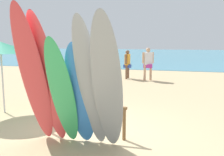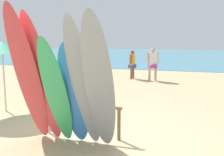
# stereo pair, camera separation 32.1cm
# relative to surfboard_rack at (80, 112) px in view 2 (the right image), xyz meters

# --- Properties ---
(ground) EXTENTS (60.00, 60.00, 0.00)m
(ground) POSITION_rel_surfboard_rack_xyz_m (0.00, 14.00, -0.51)
(ground) COLOR tan
(ocean_water) EXTENTS (60.00, 40.00, 0.02)m
(ocean_water) POSITION_rel_surfboard_rack_xyz_m (0.00, 32.24, -0.50)
(ocean_water) COLOR teal
(ocean_water) RESTS_ON ground
(surfboard_rack) EXTENTS (1.82, 0.07, 0.70)m
(surfboard_rack) POSITION_rel_surfboard_rack_xyz_m (0.00, 0.00, 0.00)
(surfboard_rack) COLOR brown
(surfboard_rack) RESTS_ON ground
(surfboard_red_0) EXTENTS (0.58, 1.19, 2.64)m
(surfboard_red_0) POSITION_rel_surfboard_rack_xyz_m (-0.66, -0.80, 0.81)
(surfboard_red_0) COLOR #D13D42
(surfboard_red_0) RESTS_ON ground
(surfboard_red_1) EXTENTS (0.57, 0.98, 2.53)m
(surfboard_red_1) POSITION_rel_surfboard_rack_xyz_m (-0.44, -0.69, 0.75)
(surfboard_red_1) COLOR #D13D42
(surfboard_red_1) RESTS_ON ground
(surfboard_green_2) EXTENTS (0.47, 0.92, 2.10)m
(surfboard_green_2) POSITION_rel_surfboard_rack_xyz_m (-0.16, -0.69, 0.54)
(surfboard_green_2) COLOR #38B266
(surfboard_green_2) RESTS_ON ground
(surfboard_blue_3) EXTENTS (0.58, 0.79, 2.01)m
(surfboard_blue_3) POSITION_rel_surfboard_rack_xyz_m (0.15, -0.59, 0.50)
(surfboard_blue_3) COLOR #337AD1
(surfboard_blue_3) RESTS_ON ground
(surfboard_grey_4) EXTENTS (0.55, 1.04, 2.45)m
(surfboard_grey_4) POSITION_rel_surfboard_rack_xyz_m (0.39, -0.71, 0.71)
(surfboard_grey_4) COLOR #999EA3
(surfboard_grey_4) RESTS_ON ground
(surfboard_grey_5) EXTENTS (0.59, 1.13, 2.48)m
(surfboard_grey_5) POSITION_rel_surfboard_rack_xyz_m (0.73, -0.79, 0.73)
(surfboard_grey_5) COLOR #999EA3
(surfboard_grey_5) RESTS_ON ground
(beachgoer_strolling) EXTENTS (0.39, 0.57, 1.51)m
(beachgoer_strolling) POSITION_rel_surfboard_rack_xyz_m (-0.72, 8.15, 0.36)
(beachgoer_strolling) COLOR brown
(beachgoer_strolling) RESTS_ON ground
(beachgoer_by_water) EXTENTS (0.55, 0.40, 1.66)m
(beachgoer_by_water) POSITION_rel_surfboard_rack_xyz_m (0.40, 7.86, 0.45)
(beachgoer_by_water) COLOR tan
(beachgoer_by_water) RESTS_ON ground
(beach_chair_red) EXTENTS (0.71, 0.87, 0.79)m
(beach_chair_red) POSITION_rel_surfboard_rack_xyz_m (-1.86, 2.87, -0.09)
(beach_chair_red) COLOR #B7B7BC
(beach_chair_red) RESTS_ON ground
(beach_umbrella) EXTENTS (1.72, 1.72, 1.99)m
(beach_umbrella) POSITION_rel_surfboard_rack_xyz_m (-2.84, 1.07, 1.32)
(beach_umbrella) COLOR silver
(beach_umbrella) RESTS_ON ground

